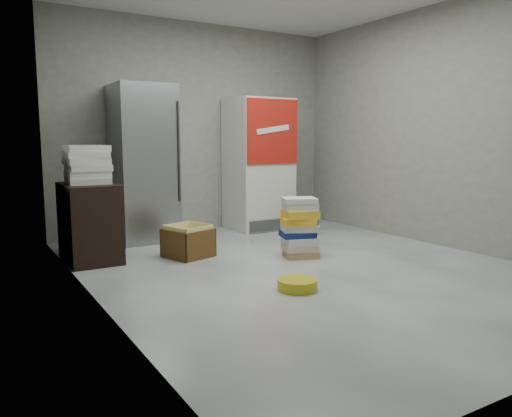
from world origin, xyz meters
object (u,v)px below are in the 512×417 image
object	(u,v)px
steel_fridge	(143,164)
phonebook_stack_main	(299,228)
coke_cooler	(259,164)
cardboard_box	(188,244)
wood_shelf	(89,222)

from	to	relation	value
steel_fridge	phonebook_stack_main	world-z (taller)	steel_fridge
coke_cooler	steel_fridge	bearing A→B (deg)	179.82
coke_cooler	phonebook_stack_main	bearing A→B (deg)	-107.25
coke_cooler	cardboard_box	xyz separation A→B (m)	(-1.55, -1.10, -0.76)
steel_fridge	phonebook_stack_main	xyz separation A→B (m)	(1.12, -1.72, -0.63)
cardboard_box	coke_cooler	bearing A→B (deg)	17.73
wood_shelf	cardboard_box	bearing A→B (deg)	-21.67
phonebook_stack_main	cardboard_box	distance (m)	1.20
steel_fridge	coke_cooler	distance (m)	1.65
wood_shelf	cardboard_box	distance (m)	1.04
coke_cooler	cardboard_box	size ratio (longest dim) A/B	3.36
steel_fridge	phonebook_stack_main	bearing A→B (deg)	-57.05
steel_fridge	cardboard_box	bearing A→B (deg)	-84.59
coke_cooler	wood_shelf	distance (m)	2.63
coke_cooler	phonebook_stack_main	distance (m)	1.89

